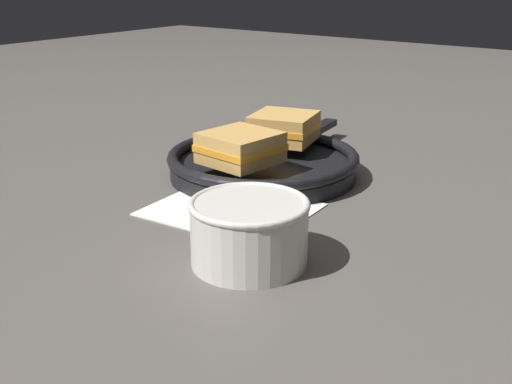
# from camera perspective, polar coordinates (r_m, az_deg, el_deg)

# --- Properties ---
(ground_plane) EXTENTS (4.00, 4.00, 0.00)m
(ground_plane) POSITION_cam_1_polar(r_m,az_deg,el_deg) (0.84, 0.40, -2.90)
(ground_plane) COLOR #56514C
(napkin) EXTENTS (0.22, 0.19, 0.00)m
(napkin) POSITION_cam_1_polar(r_m,az_deg,el_deg) (0.89, -2.25, -1.50)
(napkin) COLOR white
(napkin) RESTS_ON ground_plane
(soup_bowl) EXTENTS (0.14, 0.14, 0.08)m
(soup_bowl) POSITION_cam_1_polar(r_m,az_deg,el_deg) (0.72, -0.61, -3.24)
(soup_bowl) COLOR silver
(soup_bowl) RESTS_ON ground_plane
(spoon) EXTENTS (0.13, 0.11, 0.01)m
(spoon) POSITION_cam_1_polar(r_m,az_deg,el_deg) (0.86, -2.45, -1.87)
(spoon) COLOR silver
(spoon) RESTS_ON napkin
(skillet) EXTENTS (0.31, 0.44, 0.04)m
(skillet) POSITION_cam_1_polar(r_m,az_deg,el_deg) (1.03, 0.70, 2.60)
(skillet) COLOR black
(skillet) RESTS_ON ground_plane
(sandwich_near_left) EXTENTS (0.11, 0.11, 0.05)m
(sandwich_near_left) POSITION_cam_1_polar(r_m,az_deg,el_deg) (0.96, -1.40, 3.97)
(sandwich_near_left) COLOR tan
(sandwich_near_left) RESTS_ON skillet
(sandwich_near_right) EXTENTS (0.12, 0.12, 0.05)m
(sandwich_near_right) POSITION_cam_1_polar(r_m,az_deg,el_deg) (1.08, 2.47, 5.76)
(sandwich_near_right) COLOR tan
(sandwich_near_right) RESTS_ON skillet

